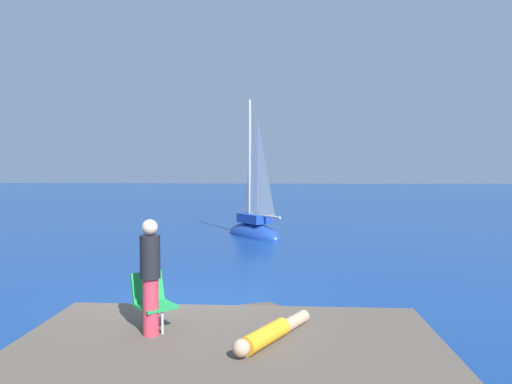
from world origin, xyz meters
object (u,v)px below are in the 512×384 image
sailboat_near (254,228)px  person_standing (150,274)px  beach_chair (152,298)px  person_sunbather (271,333)px

sailboat_near → person_standing: sailboat_near is taller
beach_chair → sailboat_near: bearing=135.3°
person_sunbather → beach_chair: bearing=105.8°
beach_chair → person_standing: bearing=-28.7°
sailboat_near → person_standing: (-0.54, -12.92, 1.04)m
sailboat_near → person_standing: 12.98m
sailboat_near → beach_chair: size_ratio=7.92×
person_sunbather → person_standing: (-1.68, 0.14, 0.75)m
person_sunbather → person_standing: bearing=114.9°
sailboat_near → person_standing: bearing=138.3°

